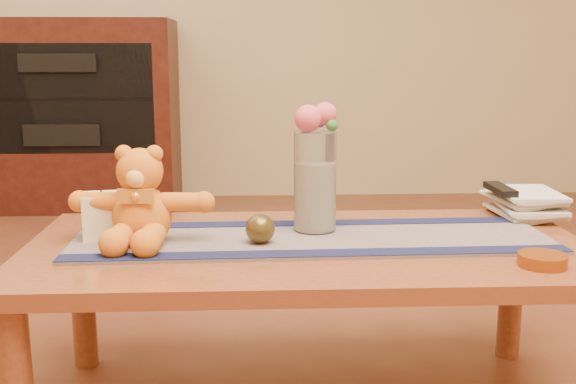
{
  "coord_description": "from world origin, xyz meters",
  "views": [
    {
      "loc": [
        -0.13,
        -1.68,
        0.92
      ],
      "look_at": [
        -0.05,
        0.0,
        0.58
      ],
      "focal_mm": 43.43,
      "sensor_mm": 36.0,
      "label": 1
    }
  ],
  "objects_px": {
    "amber_dish": "(542,260)",
    "glass_vase": "(315,182)",
    "teddy_bear": "(141,196)",
    "pillar_candle": "(102,216)",
    "book_bottom": "(497,214)",
    "tv_remote": "(500,189)",
    "bronze_ball": "(260,229)"
  },
  "relations": [
    {
      "from": "amber_dish",
      "to": "glass_vase",
      "type": "bearing_deg",
      "value": 147.24
    },
    {
      "from": "teddy_bear",
      "to": "pillar_candle",
      "type": "relative_size",
      "value": 2.97
    },
    {
      "from": "teddy_bear",
      "to": "amber_dish",
      "type": "distance_m",
      "value": 0.95
    },
    {
      "from": "book_bottom",
      "to": "amber_dish",
      "type": "distance_m",
      "value": 0.47
    },
    {
      "from": "glass_vase",
      "to": "tv_remote",
      "type": "height_order",
      "value": "glass_vase"
    },
    {
      "from": "bronze_ball",
      "to": "book_bottom",
      "type": "height_order",
      "value": "bronze_ball"
    },
    {
      "from": "bronze_ball",
      "to": "pillar_candle",
      "type": "bearing_deg",
      "value": 169.86
    },
    {
      "from": "tv_remote",
      "to": "amber_dish",
      "type": "bearing_deg",
      "value": -98.59
    },
    {
      "from": "pillar_candle",
      "to": "teddy_bear",
      "type": "bearing_deg",
      "value": -19.11
    },
    {
      "from": "teddy_bear",
      "to": "tv_remote",
      "type": "height_order",
      "value": "teddy_bear"
    },
    {
      "from": "glass_vase",
      "to": "book_bottom",
      "type": "relative_size",
      "value": 1.17
    },
    {
      "from": "pillar_candle",
      "to": "bronze_ball",
      "type": "xyz_separation_m",
      "value": [
        0.4,
        -0.07,
        -0.02
      ]
    },
    {
      "from": "teddy_bear",
      "to": "amber_dish",
      "type": "bearing_deg",
      "value": -9.69
    },
    {
      "from": "bronze_ball",
      "to": "amber_dish",
      "type": "relative_size",
      "value": 0.68
    },
    {
      "from": "amber_dish",
      "to": "tv_remote",
      "type": "bearing_deg",
      "value": 82.52
    },
    {
      "from": "book_bottom",
      "to": "pillar_candle",
      "type": "bearing_deg",
      "value": -173.67
    },
    {
      "from": "pillar_candle",
      "to": "bronze_ball",
      "type": "bearing_deg",
      "value": -10.14
    },
    {
      "from": "book_bottom",
      "to": "glass_vase",
      "type": "bearing_deg",
      "value": -168.38
    },
    {
      "from": "teddy_bear",
      "to": "book_bottom",
      "type": "xyz_separation_m",
      "value": [
        0.98,
        0.24,
        -0.11
      ]
    },
    {
      "from": "pillar_candle",
      "to": "amber_dish",
      "type": "height_order",
      "value": "pillar_candle"
    },
    {
      "from": "glass_vase",
      "to": "amber_dish",
      "type": "relative_size",
      "value": 2.41
    },
    {
      "from": "tv_remote",
      "to": "teddy_bear",
      "type": "bearing_deg",
      "value": -168.08
    },
    {
      "from": "teddy_bear",
      "to": "glass_vase",
      "type": "relative_size",
      "value": 1.28
    },
    {
      "from": "bronze_ball",
      "to": "book_bottom",
      "type": "xyz_separation_m",
      "value": [
        0.69,
        0.27,
        -0.03
      ]
    },
    {
      "from": "teddy_bear",
      "to": "pillar_candle",
      "type": "height_order",
      "value": "teddy_bear"
    },
    {
      "from": "tv_remote",
      "to": "bronze_ball",
      "type": "bearing_deg",
      "value": -160.34
    },
    {
      "from": "tv_remote",
      "to": "amber_dish",
      "type": "height_order",
      "value": "tv_remote"
    },
    {
      "from": "book_bottom",
      "to": "tv_remote",
      "type": "bearing_deg",
      "value": -93.0
    },
    {
      "from": "teddy_bear",
      "to": "book_bottom",
      "type": "bearing_deg",
      "value": 17.79
    },
    {
      "from": "teddy_bear",
      "to": "pillar_candle",
      "type": "xyz_separation_m",
      "value": [
        -0.11,
        0.04,
        -0.06
      ]
    },
    {
      "from": "pillar_candle",
      "to": "amber_dish",
      "type": "relative_size",
      "value": 1.04
    },
    {
      "from": "teddy_bear",
      "to": "bronze_ball",
      "type": "bearing_deg",
      "value": -2.53
    }
  ]
}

